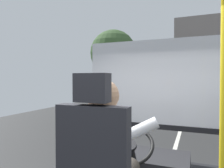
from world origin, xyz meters
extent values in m
cube|color=#2C2C2C|center=(0.00, 8.80, -0.03)|extent=(18.00, 44.00, 0.05)
cube|color=silver|center=(0.00, 8.80, 0.00)|extent=(0.12, 39.60, 0.00)
cube|color=#28282D|center=(-0.06, -0.68, 1.52)|extent=(0.48, 0.10, 0.66)
cube|color=#28282D|center=(-0.06, -0.68, 1.96)|extent=(0.22, 0.10, 0.18)
cylinder|color=silver|center=(-0.06, -0.52, 1.49)|extent=(0.36, 0.36, 0.61)
cube|color=#70934C|center=(-0.06, -0.34, 1.56)|extent=(0.06, 0.01, 0.38)
sphere|color=#A37A5B|center=(-0.06, -0.52, 1.90)|extent=(0.23, 0.23, 0.23)
cylinder|color=silver|center=(0.05, -0.30, 1.57)|extent=(0.49, 0.21, 0.30)
cylinder|color=silver|center=(-0.17, -0.30, 1.57)|extent=(0.49, 0.21, 0.30)
cylinder|color=black|center=(-0.06, 0.22, 1.20)|extent=(0.07, 0.26, 0.36)
torus|color=black|center=(-0.06, 0.12, 1.35)|extent=(0.48, 0.42, 0.29)
cylinder|color=black|center=(-0.06, 0.12, 1.35)|extent=(0.13, 0.13, 0.10)
cylinder|color=yellow|center=(0.71, -0.26, 1.86)|extent=(0.04, 0.04, 2.29)
cube|color=silver|center=(0.00, 1.62, 1.97)|extent=(2.50, 0.01, 1.40)
cube|color=black|center=(0.00, 1.62, 1.23)|extent=(2.50, 0.08, 0.08)
cylinder|color=#4C3828|center=(-4.18, 10.02, 1.35)|extent=(0.33, 0.33, 2.70)
sphere|color=#39572D|center=(-4.18, 10.02, 3.62)|extent=(2.82, 2.82, 2.82)
camera|label=1|loc=(0.53, -1.82, 2.01)|focal=33.13mm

